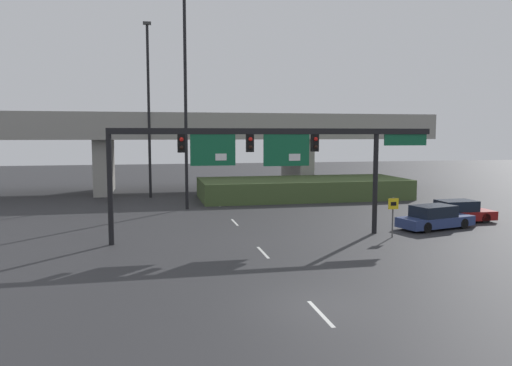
# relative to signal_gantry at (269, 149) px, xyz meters

# --- Properties ---
(ground_plane) EXTENTS (160.00, 160.00, 0.00)m
(ground_plane) POSITION_rel_signal_gantry_xyz_m (-1.03, -10.61, -4.92)
(ground_plane) COLOR #2D2D30
(lane_markings) EXTENTS (0.14, 35.96, 0.01)m
(lane_markings) POSITION_rel_signal_gantry_xyz_m (-1.03, 5.16, -4.91)
(lane_markings) COLOR silver
(lane_markings) RESTS_ON ground
(signal_gantry) EXTENTS (17.95, 0.44, 6.01)m
(signal_gantry) POSITION_rel_signal_gantry_xyz_m (0.00, 0.00, 0.00)
(signal_gantry) COLOR black
(signal_gantry) RESTS_ON ground
(speed_limit_sign) EXTENTS (0.60, 0.11, 2.23)m
(speed_limit_sign) POSITION_rel_signal_gantry_xyz_m (6.75, -1.26, -3.46)
(speed_limit_sign) COLOR #4C4C4C
(speed_limit_sign) RESTS_ON ground
(highway_light_pole_near) EXTENTS (0.70, 0.36, 15.88)m
(highway_light_pole_near) POSITION_rel_signal_gantry_xyz_m (-3.65, 11.64, 3.40)
(highway_light_pole_near) COLOR black
(highway_light_pole_near) RESTS_ON ground
(highway_light_pole_far) EXTENTS (0.70, 0.36, 15.40)m
(highway_light_pole_far) POSITION_rel_signal_gantry_xyz_m (-6.38, 19.17, 3.16)
(highway_light_pole_far) COLOR black
(highway_light_pole_far) RESTS_ON ground
(overpass_bridge) EXTENTS (45.54, 9.31, 7.63)m
(overpass_bridge) POSITION_rel_signal_gantry_xyz_m (-1.03, 23.72, 0.60)
(overpass_bridge) COLOR gray
(overpass_bridge) RESTS_ON ground
(grass_embankment) EXTENTS (18.21, 7.21, 1.73)m
(grass_embankment) POSITION_rel_signal_gantry_xyz_m (6.92, 16.08, -4.05)
(grass_embankment) COLOR #42562D
(grass_embankment) RESTS_ON ground
(parked_sedan_near_right) EXTENTS (5.06, 2.89, 1.42)m
(parked_sedan_near_right) POSITION_rel_signal_gantry_xyz_m (10.45, 0.59, -4.26)
(parked_sedan_near_right) COLOR navy
(parked_sedan_near_right) RESTS_ON ground
(parked_sedan_mid_right) EXTENTS (4.55, 1.92, 1.42)m
(parked_sedan_mid_right) POSITION_rel_signal_gantry_xyz_m (13.20, 2.37, -4.26)
(parked_sedan_mid_right) COLOR maroon
(parked_sedan_mid_right) RESTS_ON ground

